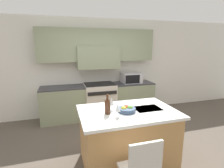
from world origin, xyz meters
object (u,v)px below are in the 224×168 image
(wine_bottle, at_px, (108,106))
(wine_glass_far, at_px, (112,102))
(microwave, at_px, (131,78))
(wine_glass_near, at_px, (118,108))
(range_stove, at_px, (100,100))
(fruit_bowl, at_px, (127,109))

(wine_bottle, xyz_separation_m, wine_glass_far, (0.10, 0.13, 0.03))
(microwave, bearing_deg, wine_bottle, -121.07)
(wine_glass_near, distance_m, wine_glass_far, 0.29)
(range_stove, bearing_deg, wine_glass_near, -95.85)
(range_stove, xyz_separation_m, wine_glass_near, (-0.23, -2.28, 0.61))
(wine_bottle, bearing_deg, wine_glass_far, 52.00)
(microwave, xyz_separation_m, wine_bottle, (-1.28, -2.13, -0.00))
(microwave, height_order, wine_glass_far, microwave)
(fruit_bowl, bearing_deg, wine_glass_near, -141.82)
(microwave, xyz_separation_m, wine_glass_near, (-1.17, -2.29, 0.03))
(wine_bottle, height_order, wine_glass_far, wine_bottle)
(microwave, distance_m, wine_glass_near, 2.58)
(wine_bottle, distance_m, wine_glass_near, 0.20)
(wine_glass_near, bearing_deg, fruit_bowl, 38.18)
(wine_glass_far, xyz_separation_m, fruit_bowl, (0.21, -0.13, -0.11))
(range_stove, height_order, fruit_bowl, fruit_bowl)
(microwave, relative_size, fruit_bowl, 1.94)
(wine_bottle, xyz_separation_m, wine_glass_near, (0.11, -0.16, 0.03))
(wine_bottle, distance_m, fruit_bowl, 0.32)
(wine_glass_near, height_order, wine_glass_far, same)
(range_stove, height_order, wine_glass_near, wine_glass_near)
(wine_glass_near, relative_size, fruit_bowl, 0.77)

